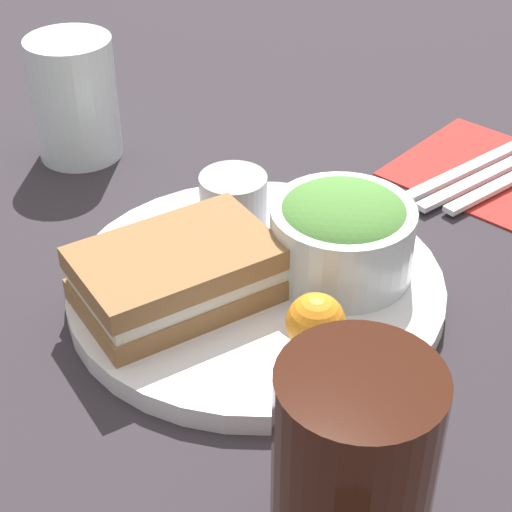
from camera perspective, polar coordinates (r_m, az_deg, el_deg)
ground_plane at (r=0.64m, az=0.00°, el=-2.67°), size 4.00×4.00×0.00m
plate at (r=0.63m, az=0.00°, el=-2.08°), size 0.28×0.28×0.02m
sandwich at (r=0.60m, az=-5.32°, el=-1.19°), size 0.15×0.12×0.04m
salad_bowl at (r=0.62m, az=5.77°, el=1.60°), size 0.10×0.10×0.07m
dressing_cup at (r=0.68m, az=-1.52°, el=3.78°), size 0.05×0.05×0.04m
orange_wedge at (r=0.56m, az=4.00°, el=-4.44°), size 0.04×0.04×0.04m
drink_glass at (r=0.43m, az=6.44°, el=-14.37°), size 0.08×0.08×0.13m
napkin at (r=0.81m, az=15.79°, el=5.29°), size 0.15×0.17×0.00m
fork at (r=0.82m, az=14.86°, el=6.08°), size 0.20×0.04×0.01m
knife at (r=0.81m, az=15.84°, el=5.56°), size 0.21×0.05×0.01m
water_glass at (r=0.81m, az=-11.99°, el=10.24°), size 0.08×0.08×0.11m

